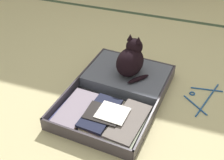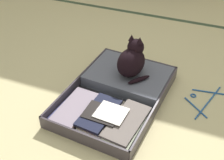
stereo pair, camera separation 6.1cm
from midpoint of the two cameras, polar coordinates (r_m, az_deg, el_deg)
ground_plane at (r=2.05m, az=1.58°, el=-3.79°), size 10.00×10.00×0.00m
tatami_border at (r=3.14m, az=9.35°, el=11.73°), size 4.80×0.05×0.00m
open_suitcase at (r=2.05m, az=0.47°, el=-2.12°), size 0.67×0.92×0.09m
black_cat at (r=2.07m, az=2.86°, el=3.85°), size 0.26×0.27×0.29m
clothes_hanger at (r=2.14m, az=16.14°, el=-3.26°), size 0.26×0.39×0.01m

